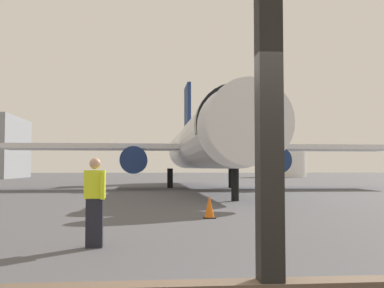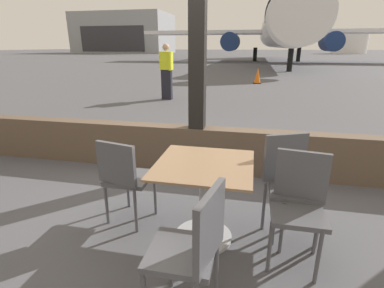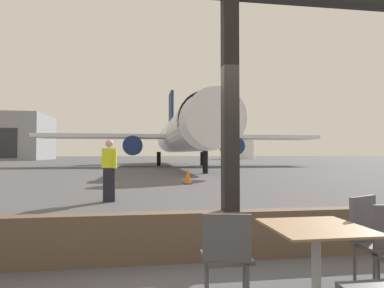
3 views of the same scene
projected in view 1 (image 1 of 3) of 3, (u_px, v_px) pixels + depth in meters
ground_plane at (159, 184)px, 43.53m from camera, size 220.00×220.00×0.00m
window_frame at (270, 195)px, 3.83m from camera, size 7.54×0.24×3.67m
airplane at (204, 143)px, 34.20m from camera, size 29.40×32.60×10.29m
ground_crew_worker at (95, 201)px, 9.00m from camera, size 0.42×0.44×1.74m
traffic_cone at (209, 207)px, 14.18m from camera, size 0.36×0.36×0.73m
fuel_storage_tank at (284, 163)px, 78.88m from camera, size 7.57×7.57×4.95m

